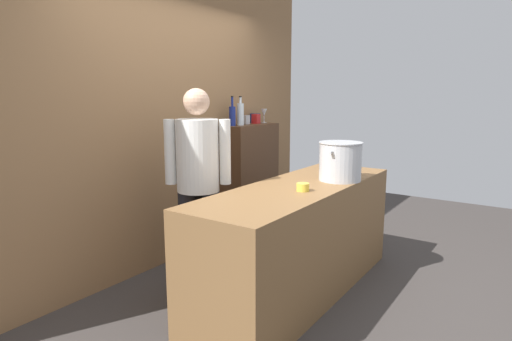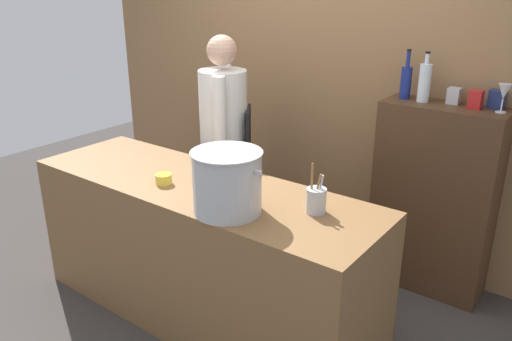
{
  "view_description": "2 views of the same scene",
  "coord_description": "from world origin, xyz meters",
  "views": [
    {
      "loc": [
        -2.9,
        -1.58,
        1.61
      ],
      "look_at": [
        0.02,
        0.43,
        0.97
      ],
      "focal_mm": 29.65,
      "sensor_mm": 36.0,
      "label": 1
    },
    {
      "loc": [
        1.91,
        -2.0,
        2.03
      ],
      "look_at": [
        0.16,
        0.34,
        0.91
      ],
      "focal_mm": 35.84,
      "sensor_mm": 36.0,
      "label": 2
    }
  ],
  "objects": [
    {
      "name": "stockpot_large",
      "position": [
        0.37,
        -0.18,
        1.06
      ],
      "size": [
        0.42,
        0.36,
        0.32
      ],
      "color": "#B7BABF",
      "rests_on": "prep_counter"
    },
    {
      "name": "wine_glass_wide",
      "position": [
        1.31,
        1.2,
        1.4
      ],
      "size": [
        0.07,
        0.07,
        0.17
      ],
      "color": "silver",
      "rests_on": "bar_cabinet"
    },
    {
      "name": "prep_counter",
      "position": [
        0.0,
        0.0,
        0.45
      ],
      "size": [
        2.23,
        0.7,
        0.9
      ],
      "primitive_type": "cube",
      "color": "brown",
      "rests_on": "ground_plane"
    },
    {
      "name": "brick_back_panel",
      "position": [
        0.0,
        1.4,
        1.5
      ],
      "size": [
        4.4,
        0.1,
        3.0
      ],
      "primitive_type": "cube",
      "color": "olive",
      "rests_on": "ground_plane"
    },
    {
      "name": "spice_tin_silver",
      "position": [
        1.02,
        1.26,
        1.33
      ],
      "size": [
        0.07,
        0.07,
        0.1
      ],
      "primitive_type": "cube",
      "color": "#B2B2B7",
      "rests_on": "bar_cabinet"
    },
    {
      "name": "wine_bottle_clear",
      "position": [
        0.84,
        1.2,
        1.41
      ],
      "size": [
        0.08,
        0.08,
        0.31
      ],
      "color": "silver",
      "rests_on": "bar_cabinet"
    },
    {
      "name": "spice_tin_red",
      "position": [
        1.16,
        1.21,
        1.34
      ],
      "size": [
        0.08,
        0.08,
        0.11
      ],
      "primitive_type": "cube",
      "color": "red",
      "rests_on": "bar_cabinet"
    },
    {
      "name": "butter_jar",
      "position": [
        -0.16,
        -0.12,
        0.93
      ],
      "size": [
        0.1,
        0.1,
        0.06
      ],
      "primitive_type": "cylinder",
      "color": "yellow",
      "rests_on": "prep_counter"
    },
    {
      "name": "chef",
      "position": [
        -0.4,
        0.71,
        0.96
      ],
      "size": [
        0.41,
        0.46,
        1.66
      ],
      "rotation": [
        0.0,
        0.0,
        2.17
      ],
      "color": "black",
      "rests_on": "ground_plane"
    },
    {
      "name": "spice_tin_navy",
      "position": [
        1.26,
        1.29,
        1.34
      ],
      "size": [
        0.09,
        0.09,
        0.11
      ],
      "primitive_type": "cube",
      "color": "navy",
      "rests_on": "bar_cabinet"
    },
    {
      "name": "utensil_crock",
      "position": [
        0.74,
        0.08,
        0.97
      ],
      "size": [
        0.1,
        0.1,
        0.26
      ],
      "color": "#B7BABF",
      "rests_on": "prep_counter"
    },
    {
      "name": "bar_cabinet",
      "position": [
        1.0,
        1.19,
        0.64
      ],
      "size": [
        0.76,
        0.32,
        1.28
      ],
      "primitive_type": "cube",
      "color": "#472D1C",
      "rests_on": "ground_plane"
    },
    {
      "name": "wine_bottle_cobalt",
      "position": [
        0.72,
        1.21,
        1.39
      ],
      "size": [
        0.07,
        0.07,
        0.32
      ],
      "color": "navy",
      "rests_on": "bar_cabinet"
    },
    {
      "name": "ground_plane",
      "position": [
        0.0,
        0.0,
        0.0
      ],
      "size": [
        8.0,
        8.0,
        0.0
      ],
      "primitive_type": "plane",
      "color": "#383330"
    }
  ]
}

